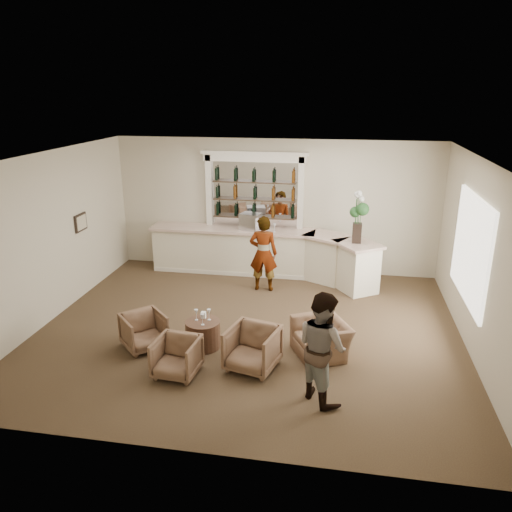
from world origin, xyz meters
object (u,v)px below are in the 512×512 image
Objects in this scene: sommelier at (263,253)px; armchair_center at (177,357)px; armchair_far at (321,339)px; flower_vase at (358,214)px; bar_counter at (265,253)px; espresso_machine at (250,221)px; cocktail_table at (203,334)px; armchair_right at (252,348)px; armchair_left at (144,331)px; guest at (322,347)px.

sommelier reaches higher than armchair_center.
flower_vase is at bearing 142.20° from armchair_far.
armchair_far is (2.27, 1.06, -0.01)m from armchair_center.
bar_counter is at bearing 165.12° from flower_vase.
espresso_machine is (-0.37, 0.09, 0.77)m from bar_counter.
sommelier reaches higher than bar_counter.
armchair_center is 0.60× the size of flower_vase.
sommelier is 1.49× the size of flower_vase.
armchair_right is (1.01, -0.56, 0.12)m from cocktail_table.
armchair_left reaches higher than armchair_far.
cocktail_table is 0.53× the size of flower_vase.
sommelier is 1.02× the size of guest.
sommelier reaches higher than espresso_machine.
armchair_left is 1.15m from armchair_center.
armchair_right is at bearing 24.62° from armchair_center.
armchair_right is at bearing -86.46° from armchair_far.
cocktail_table is at bearing -97.80° from bar_counter.
cocktail_table is 1.36× the size of espresso_machine.
armchair_right is 1.27m from armchair_far.
sommelier is 4.35m from guest.
espresso_machine is at bearing 166.43° from bar_counter.
cocktail_table is 0.78× the size of armchair_right.
guest is 1.41m from armchair_far.
espresso_machine is at bearing -179.86° from armchair_far.
guest is at bearing -61.38° from armchair_left.
cocktail_table is (-0.52, -3.80, -0.32)m from bar_counter.
bar_counter is 8.00× the size of armchair_left.
armchair_left is at bearing -111.63° from armchair_far.
guest is at bearing -0.46° from armchair_center.
sommelier reaches higher than armchair_left.
sommelier is 1.22m from espresso_machine.
flower_vase is (2.70, 3.22, 1.55)m from cocktail_table.
guest is (1.52, -4.08, -0.02)m from sommelier.
flower_vase is at bearing -14.88° from bar_counter.
flower_vase reaches higher than armchair_left.
armchair_left is 0.61× the size of flower_vase.
bar_counter is 0.99m from sommelier.
bar_counter is 7.11× the size of armchair_right.
sommelier is 2.18× the size of armchair_right.
bar_counter is at bearing 82.20° from cocktail_table.
armchair_right is (-1.15, 0.65, -0.49)m from guest.
armchair_right is at bearing 19.66° from guest.
guest is 2.40× the size of armchair_left.
armchair_left is 1.56× the size of espresso_machine.
bar_counter is 6.03× the size of armchair_far.
bar_counter is 2.56m from flower_vase.
guest reaches higher than armchair_center.
armchair_far is (1.47, -2.78, -0.57)m from sommelier.
cocktail_table is 4.48m from flower_vase.
flower_vase is at bearing 80.24° from armchair_right.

